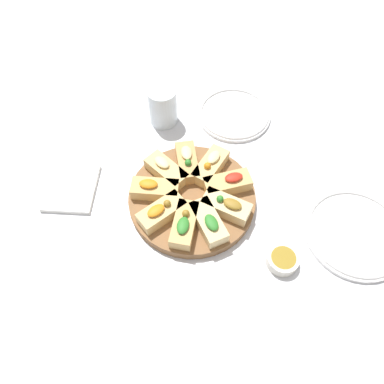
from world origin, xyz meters
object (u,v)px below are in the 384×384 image
at_px(serving_board, 192,198).
at_px(dipping_bowl, 283,260).
at_px(water_glass, 163,106).
at_px(plate_left, 234,114).
at_px(plate_right, 356,233).
at_px(napkin_stack, 71,188).

height_order(serving_board, dipping_bowl, dipping_bowl).
height_order(serving_board, water_glass, water_glass).
xyz_separation_m(plate_left, water_glass, (-0.01, -0.20, 0.05)).
height_order(plate_right, dipping_bowl, dipping_bowl).
xyz_separation_m(water_glass, dipping_bowl, (0.46, 0.21, -0.04)).
bearing_deg(water_glass, plate_right, 44.09).
bearing_deg(napkin_stack, dipping_bowl, 60.97).
bearing_deg(plate_right, dipping_bowl, -76.69).
relative_size(plate_left, plate_right, 0.88).
xyz_separation_m(serving_board, water_glass, (-0.27, -0.04, 0.04)).
bearing_deg(water_glass, serving_board, 8.75).
distance_m(plate_left, napkin_stack, 0.48).
bearing_deg(dipping_bowl, serving_board, -136.52).
xyz_separation_m(plate_left, plate_right, (0.40, 0.20, -0.00)).
bearing_deg(serving_board, water_glass, -171.25).
bearing_deg(plate_left, dipping_bowl, 2.28).
distance_m(serving_board, plate_left, 0.31).
distance_m(plate_right, water_glass, 0.58).
height_order(napkin_stack, dipping_bowl, dipping_bowl).
height_order(plate_left, plate_right, same).
relative_size(napkin_stack, dipping_bowl, 2.03).
bearing_deg(water_glass, napkin_stack, -51.18).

